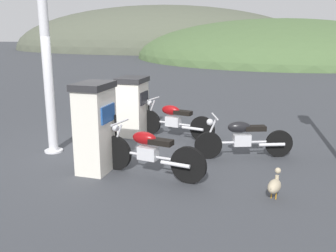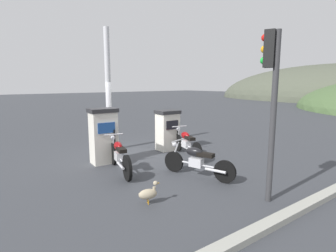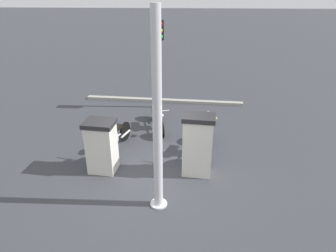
{
  "view_description": "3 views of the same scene",
  "coord_description": "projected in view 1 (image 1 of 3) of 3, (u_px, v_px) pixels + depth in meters",
  "views": [
    {
      "loc": [
        2.85,
        -7.87,
        2.68
      ],
      "look_at": [
        1.45,
        -0.53,
        0.76
      ],
      "focal_mm": 41.06,
      "sensor_mm": 36.0,
      "label": 1
    },
    {
      "loc": [
        7.74,
        -4.98,
        2.46
      ],
      "look_at": [
        1.13,
        0.53,
        1.09
      ],
      "focal_mm": 28.83,
      "sensor_mm": 36.0,
      "label": 2
    },
    {
      "loc": [
        -6.78,
        -0.89,
        4.71
      ],
      "look_at": [
        1.3,
        -0.44,
        0.87
      ],
      "focal_mm": 32.35,
      "sensor_mm": 36.0,
      "label": 3
    }
  ],
  "objects": [
    {
      "name": "motorcycle_near_pump",
      "position": [
        149.0,
        152.0,
        7.04
      ],
      "size": [
        2.14,
        0.82,
        0.97
      ],
      "color": "black",
      "rests_on": "ground"
    },
    {
      "name": "wandering_duck",
      "position": [
        275.0,
        185.0,
        6.14
      ],
      "size": [
        0.31,
        0.47,
        0.48
      ],
      "color": "tan",
      "rests_on": "ground"
    },
    {
      "name": "canopy_support_pole",
      "position": [
        46.0,
        55.0,
        8.01
      ],
      "size": [
        0.4,
        0.4,
        4.41
      ],
      "color": "silver",
      "rests_on": "ground"
    },
    {
      "name": "motorcycle_far_pump",
      "position": [
        174.0,
        119.0,
        9.5
      ],
      "size": [
        2.03,
        0.86,
        0.95
      ],
      "color": "black",
      "rests_on": "ground"
    },
    {
      "name": "fuel_pump_near",
      "position": [
        95.0,
        127.0,
        7.2
      ],
      "size": [
        0.7,
        0.89,
        1.71
      ],
      "color": "silver",
      "rests_on": "ground"
    },
    {
      "name": "fuel_pump_far",
      "position": [
        133.0,
        106.0,
        9.66
      ],
      "size": [
        0.76,
        0.85,
        1.48
      ],
      "color": "silver",
      "rests_on": "ground"
    },
    {
      "name": "ground_plane",
      "position": [
        110.0,
        150.0,
        8.67
      ],
      "size": [
        120.0,
        120.0,
        0.0
      ],
      "primitive_type": "plane",
      "color": "#383A3F"
    },
    {
      "name": "distant_hill_main",
      "position": [
        161.0,
        50.0,
        46.93
      ],
      "size": [
        37.01,
        20.28,
        10.51
      ],
      "color": "#4C5142",
      "rests_on": "ground"
    },
    {
      "name": "distant_hill_secondary",
      "position": [
        277.0,
        57.0,
        36.0
      ],
      "size": [
        25.95,
        27.01,
        6.97
      ],
      "color": "#476038",
      "rests_on": "ground"
    },
    {
      "name": "motorcycle_extra",
      "position": [
        243.0,
        138.0,
        8.04
      ],
      "size": [
        2.04,
        0.76,
        0.93
      ],
      "color": "black",
      "rests_on": "ground"
    }
  ]
}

